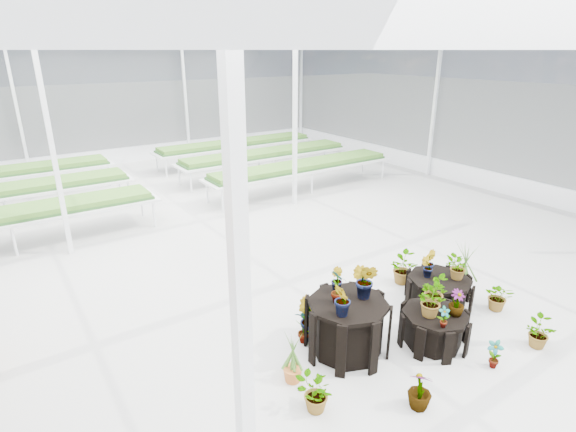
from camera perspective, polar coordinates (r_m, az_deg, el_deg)
ground_plane at (r=8.47m, az=-0.34°, el=-9.37°), size 24.00×24.00×0.00m
greenhouse_shell at (r=7.61m, az=-0.37°, el=5.50°), size 18.00×24.00×4.50m
steel_frame at (r=7.61m, az=-0.37°, el=5.50°), size 18.00×24.00×4.50m
nursery_benches at (r=14.43m, az=-16.50°, el=4.32°), size 16.00×7.00×0.84m
plinth_tall at (r=6.79m, az=7.51°, el=-13.76°), size 1.28×1.28×0.82m
plinth_mid at (r=7.30m, az=17.97°, el=-13.40°), size 1.26×1.26×0.53m
plinth_low at (r=8.36m, az=18.54°, el=-9.01°), size 1.47×1.47×0.50m
nursery_plants at (r=7.49m, az=15.23°, el=-10.19°), size 4.76×3.11×1.39m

